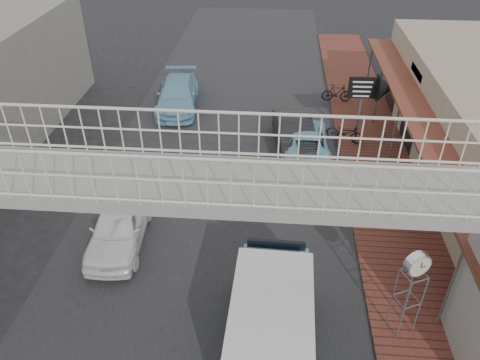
% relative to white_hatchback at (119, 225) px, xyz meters
% --- Properties ---
extents(ground, '(120.00, 120.00, 0.00)m').
position_rel_white_hatchback_xyz_m(ground, '(2.93, 0.34, -0.71)').
color(ground, black).
rests_on(ground, ground).
extents(road_strip, '(10.00, 60.00, 0.01)m').
position_rel_white_hatchback_xyz_m(road_strip, '(2.93, 0.34, -0.70)').
color(road_strip, black).
rests_on(road_strip, ground).
extents(sidewalk, '(3.00, 40.00, 0.10)m').
position_rel_white_hatchback_xyz_m(sidewalk, '(9.43, 3.34, -0.66)').
color(sidewalk, brown).
rests_on(sidewalk, ground).
extents(footbridge, '(16.40, 2.40, 6.34)m').
position_rel_white_hatchback_xyz_m(footbridge, '(2.93, -3.66, 2.47)').
color(footbridge, gray).
rests_on(footbridge, ground).
extents(white_hatchback, '(1.90, 4.24, 1.41)m').
position_rel_white_hatchback_xyz_m(white_hatchback, '(0.00, 0.00, 0.00)').
color(white_hatchback, white).
rests_on(white_hatchback, ground).
extents(dark_sedan, '(2.13, 4.58, 1.45)m').
position_rel_white_hatchback_xyz_m(dark_sedan, '(5.93, 6.55, 0.02)').
color(dark_sedan, black).
rests_on(dark_sedan, ground).
extents(angkot_curb, '(2.19, 4.53, 1.24)m').
position_rel_white_hatchback_xyz_m(angkot_curb, '(6.35, 6.41, -0.09)').
color(angkot_curb, '#78B9D1').
rests_on(angkot_curb, ground).
extents(angkot_far, '(2.42, 5.02, 1.41)m').
position_rel_white_hatchback_xyz_m(angkot_far, '(-0.06, 10.49, -0.00)').
color(angkot_far, '#73ABC8').
rests_on(angkot_far, ground).
extents(angkot_van, '(2.17, 4.51, 2.18)m').
position_rel_white_hatchback_xyz_m(angkot_van, '(5.15, -3.98, 0.68)').
color(angkot_van, black).
rests_on(angkot_van, ground).
extents(motorcycle_near, '(1.80, 1.17, 0.89)m').
position_rel_white_hatchback_xyz_m(motorcycle_near, '(8.23, 7.37, -0.16)').
color(motorcycle_near, black).
rests_on(motorcycle_near, sidewalk).
extents(motorcycle_far, '(1.57, 0.45, 0.95)m').
position_rel_white_hatchback_xyz_m(motorcycle_far, '(8.23, 11.65, -0.13)').
color(motorcycle_far, black).
rests_on(motorcycle_far, sidewalk).
extents(street_clock, '(0.71, 0.70, 2.77)m').
position_rel_white_hatchback_xyz_m(street_clock, '(8.68, -2.98, 1.69)').
color(street_clock, '#59595B').
rests_on(street_clock, sidewalk).
extents(arrow_sign, '(1.88, 1.19, 3.25)m').
position_rel_white_hatchback_xyz_m(arrow_sign, '(9.50, 7.32, 2.02)').
color(arrow_sign, '#59595B').
rests_on(arrow_sign, sidewalk).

